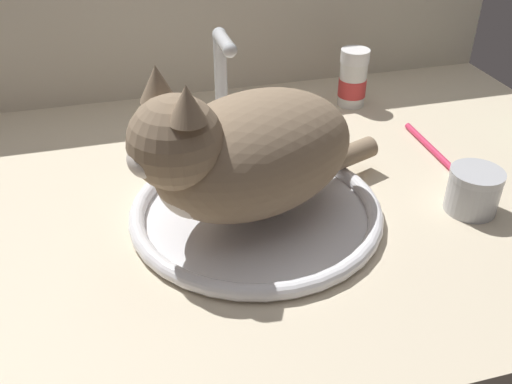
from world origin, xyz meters
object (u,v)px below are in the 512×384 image
faucet (223,106)px  metal_jar (474,191)px  cat (242,153)px  sink_basin (256,211)px  pill_bottle (353,80)px  toothbrush (434,151)px

faucet → metal_jar: 39.38cm
faucet → cat: size_ratio=0.54×
faucet → sink_basin: bearing=-90.0°
faucet → metal_jar: (29.03, -26.24, -4.44)cm
cat → pill_bottle: 42.86cm
sink_basin → faucet: (-0.00, 20.09, 6.64)cm
metal_jar → toothbrush: size_ratio=0.40×
cat → pill_bottle: bearing=47.1°
faucet → cat: 21.19cm
metal_jar → cat: bearing=170.2°
faucet → toothbrush: bearing=-18.8°
faucet → toothbrush: (32.33, -10.98, -6.94)cm
sink_basin → toothbrush: size_ratio=1.91×
sink_basin → faucet: 21.16cm
toothbrush → faucet: bearing=161.2°
metal_jar → toothbrush: (3.30, 15.25, -2.50)cm
pill_bottle → toothbrush: pill_bottle is taller
cat → pill_bottle: size_ratio=3.51×
sink_basin → metal_jar: 29.75cm
sink_basin → metal_jar: bearing=-11.9°
metal_jar → toothbrush: metal_jar is taller
sink_basin → metal_jar: size_ratio=4.75×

